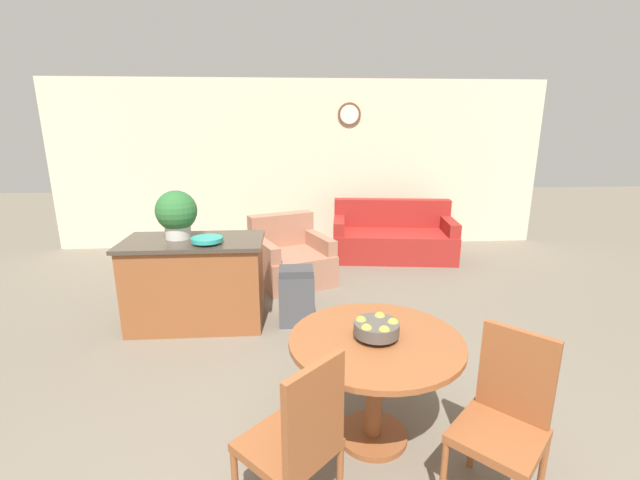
{
  "coord_description": "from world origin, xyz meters",
  "views": [
    {
      "loc": [
        -0.2,
        -1.35,
        2.01
      ],
      "look_at": [
        0.08,
        2.61,
        0.93
      ],
      "focal_mm": 24.0,
      "sensor_mm": 36.0,
      "label": 1
    }
  ],
  "objects_px": {
    "kitchen_island": "(196,282)",
    "potted_plant": "(177,213)",
    "teal_bowl": "(207,240)",
    "dining_table": "(375,362)",
    "armchair": "(290,259)",
    "dining_chair_near_right": "(505,414)",
    "dining_chair_near_left": "(298,438)",
    "couch": "(393,238)",
    "trash_bin": "(297,296)",
    "fruit_bowl": "(377,328)"
  },
  "relations": [
    {
      "from": "kitchen_island",
      "to": "potted_plant",
      "type": "xyz_separation_m",
      "value": [
        -0.15,
        0.07,
        0.7
      ]
    },
    {
      "from": "kitchen_island",
      "to": "teal_bowl",
      "type": "height_order",
      "value": "teal_bowl"
    },
    {
      "from": "dining_table",
      "to": "kitchen_island",
      "type": "relative_size",
      "value": 0.79
    },
    {
      "from": "dining_table",
      "to": "armchair",
      "type": "distance_m",
      "value": 3.08
    },
    {
      "from": "potted_plant",
      "to": "armchair",
      "type": "height_order",
      "value": "potted_plant"
    },
    {
      "from": "dining_chair_near_right",
      "to": "kitchen_island",
      "type": "xyz_separation_m",
      "value": [
        -2.08,
        2.3,
        -0.08
      ]
    },
    {
      "from": "teal_bowl",
      "to": "potted_plant",
      "type": "relative_size",
      "value": 0.62
    },
    {
      "from": "dining_chair_near_left",
      "to": "couch",
      "type": "height_order",
      "value": "dining_chair_near_left"
    },
    {
      "from": "kitchen_island",
      "to": "trash_bin",
      "type": "xyz_separation_m",
      "value": [
        1.02,
        -0.08,
        -0.15
      ]
    },
    {
      "from": "fruit_bowl",
      "to": "trash_bin",
      "type": "relative_size",
      "value": 0.46
    },
    {
      "from": "fruit_bowl",
      "to": "couch",
      "type": "height_order",
      "value": "fruit_bowl"
    },
    {
      "from": "dining_table",
      "to": "teal_bowl",
      "type": "xyz_separation_m",
      "value": [
        -1.31,
        1.64,
        0.38
      ]
    },
    {
      "from": "dining_chair_near_left",
      "to": "armchair",
      "type": "xyz_separation_m",
      "value": [
        -0.03,
        3.62,
        -0.24
      ]
    },
    {
      "from": "kitchen_island",
      "to": "couch",
      "type": "relative_size",
      "value": 0.72
    },
    {
      "from": "dining_chair_near_right",
      "to": "couch",
      "type": "height_order",
      "value": "dining_chair_near_right"
    },
    {
      "from": "teal_bowl",
      "to": "potted_plant",
      "type": "bearing_deg",
      "value": 144.37
    },
    {
      "from": "dining_chair_near_right",
      "to": "trash_bin",
      "type": "height_order",
      "value": "dining_chair_near_right"
    },
    {
      "from": "couch",
      "to": "armchair",
      "type": "xyz_separation_m",
      "value": [
        -1.59,
        -0.91,
        -0.01
      ]
    },
    {
      "from": "teal_bowl",
      "to": "dining_table",
      "type": "bearing_deg",
      "value": -51.32
    },
    {
      "from": "dining_chair_near_right",
      "to": "armchair",
      "type": "height_order",
      "value": "dining_chair_near_right"
    },
    {
      "from": "kitchen_island",
      "to": "armchair",
      "type": "distance_m",
      "value": 1.56
    },
    {
      "from": "kitchen_island",
      "to": "potted_plant",
      "type": "height_order",
      "value": "potted_plant"
    },
    {
      "from": "teal_bowl",
      "to": "couch",
      "type": "relative_size",
      "value": 0.16
    },
    {
      "from": "trash_bin",
      "to": "dining_chair_near_right",
      "type": "bearing_deg",
      "value": -64.42
    },
    {
      "from": "dining_chair_near_right",
      "to": "dining_table",
      "type": "bearing_deg",
      "value": 5.84
    },
    {
      "from": "teal_bowl",
      "to": "armchair",
      "type": "relative_size",
      "value": 0.25
    },
    {
      "from": "dining_chair_near_left",
      "to": "fruit_bowl",
      "type": "distance_m",
      "value": 0.82
    },
    {
      "from": "potted_plant",
      "to": "trash_bin",
      "type": "distance_m",
      "value": 1.46
    },
    {
      "from": "dining_table",
      "to": "kitchen_island",
      "type": "xyz_separation_m",
      "value": [
        -1.48,
        1.8,
        -0.11
      ]
    },
    {
      "from": "dining_chair_near_left",
      "to": "dining_chair_near_right",
      "type": "height_order",
      "value": "same"
    },
    {
      "from": "potted_plant",
      "to": "couch",
      "type": "relative_size",
      "value": 0.25
    },
    {
      "from": "dining_chair_near_left",
      "to": "kitchen_island",
      "type": "xyz_separation_m",
      "value": [
        -0.99,
        2.4,
        -0.08
      ]
    },
    {
      "from": "dining_table",
      "to": "fruit_bowl",
      "type": "xyz_separation_m",
      "value": [
        -0.0,
        -0.0,
        0.24
      ]
    },
    {
      "from": "potted_plant",
      "to": "armchair",
      "type": "relative_size",
      "value": 0.4
    },
    {
      "from": "dining_chair_near_right",
      "to": "potted_plant",
      "type": "height_order",
      "value": "potted_plant"
    },
    {
      "from": "potted_plant",
      "to": "couch",
      "type": "height_order",
      "value": "potted_plant"
    },
    {
      "from": "kitchen_island",
      "to": "armchair",
      "type": "bearing_deg",
      "value": 51.8
    },
    {
      "from": "dining_chair_near_left",
      "to": "dining_table",
      "type": "bearing_deg",
      "value": 5.84
    },
    {
      "from": "dining_chair_near_left",
      "to": "potted_plant",
      "type": "xyz_separation_m",
      "value": [
        -1.14,
        2.47,
        0.63
      ]
    },
    {
      "from": "couch",
      "to": "trash_bin",
      "type": "bearing_deg",
      "value": -117.52
    },
    {
      "from": "kitchen_island",
      "to": "armchair",
      "type": "height_order",
      "value": "kitchen_island"
    },
    {
      "from": "fruit_bowl",
      "to": "trash_bin",
      "type": "bearing_deg",
      "value": 105.14
    },
    {
      "from": "dining_chair_near_right",
      "to": "potted_plant",
      "type": "bearing_deg",
      "value": -1.01
    },
    {
      "from": "dining_chair_near_right",
      "to": "trash_bin",
      "type": "bearing_deg",
      "value": -18.73
    },
    {
      "from": "dining_chair_near_left",
      "to": "dining_chair_near_right",
      "type": "relative_size",
      "value": 1.0
    },
    {
      "from": "dining_table",
      "to": "armchair",
      "type": "bearing_deg",
      "value": 99.87
    },
    {
      "from": "dining_chair_near_left",
      "to": "teal_bowl",
      "type": "relative_size",
      "value": 3.26
    },
    {
      "from": "dining_chair_near_right",
      "to": "teal_bowl",
      "type": "height_order",
      "value": "dining_chair_near_right"
    },
    {
      "from": "dining_table",
      "to": "fruit_bowl",
      "type": "distance_m",
      "value": 0.24
    },
    {
      "from": "fruit_bowl",
      "to": "trash_bin",
      "type": "height_order",
      "value": "fruit_bowl"
    }
  ]
}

